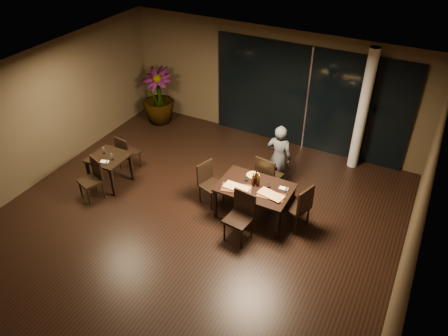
# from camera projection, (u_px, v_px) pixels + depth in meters

# --- Properties ---
(ground) EXTENTS (8.00, 8.00, 0.00)m
(ground) POSITION_uv_depth(u_px,v_px,m) (194.00, 223.00, 9.12)
(ground) COLOR black
(ground) RESTS_ON ground
(wall_back) EXTENTS (8.00, 0.10, 3.00)m
(wall_back) POSITION_uv_depth(u_px,v_px,m) (272.00, 85.00, 11.22)
(wall_back) COLOR #453825
(wall_back) RESTS_ON ground
(wall_front) EXTENTS (8.00, 0.10, 3.00)m
(wall_front) POSITION_uv_depth(u_px,v_px,m) (20.00, 329.00, 5.31)
(wall_front) COLOR #453825
(wall_front) RESTS_ON ground
(wall_left) EXTENTS (0.10, 8.00, 3.00)m
(wall_left) POSITION_uv_depth(u_px,v_px,m) (37.00, 117.00, 9.80)
(wall_left) COLOR #453825
(wall_left) RESTS_ON ground
(wall_right) EXTENTS (0.10, 8.00, 3.00)m
(wall_right) POSITION_uv_depth(u_px,v_px,m) (416.00, 231.00, 6.73)
(wall_right) COLOR #453825
(wall_right) RESTS_ON ground
(ceiling) EXTENTS (8.00, 8.00, 0.04)m
(ceiling) POSITION_uv_depth(u_px,v_px,m) (187.00, 89.00, 7.40)
(ceiling) COLOR silver
(ceiling) RESTS_ON wall_back
(window_panel) EXTENTS (5.00, 0.06, 2.70)m
(window_panel) POSITION_uv_depth(u_px,v_px,m) (308.00, 99.00, 10.86)
(window_panel) COLOR black
(window_panel) RESTS_ON ground
(column) EXTENTS (0.24, 0.24, 3.00)m
(column) POSITION_uv_depth(u_px,v_px,m) (363.00, 111.00, 10.02)
(column) COLOR silver
(column) RESTS_ON ground
(main_table) EXTENTS (1.50, 1.00, 0.75)m
(main_table) POSITION_uv_depth(u_px,v_px,m) (255.00, 190.00, 8.94)
(main_table) COLOR black
(main_table) RESTS_ON ground
(side_table) EXTENTS (0.80, 0.80, 0.75)m
(side_table) POSITION_uv_depth(u_px,v_px,m) (109.00, 161.00, 9.89)
(side_table) COLOR black
(side_table) RESTS_ON ground
(chair_main_far) EXTENTS (0.55, 0.55, 1.04)m
(chair_main_far) POSITION_uv_depth(u_px,v_px,m) (267.00, 175.00, 9.53)
(chair_main_far) COLOR black
(chair_main_far) RESTS_ON ground
(chair_main_near) EXTENTS (0.53, 0.53, 1.03)m
(chair_main_near) POSITION_uv_depth(u_px,v_px,m) (241.00, 214.00, 8.47)
(chair_main_near) COLOR black
(chair_main_near) RESTS_ON ground
(chair_main_left) EXTENTS (0.56, 0.56, 0.96)m
(chair_main_left) POSITION_uv_depth(u_px,v_px,m) (209.00, 181.00, 9.43)
(chair_main_left) COLOR black
(chair_main_left) RESTS_ON ground
(chair_main_right) EXTENTS (0.61, 0.61, 1.04)m
(chair_main_right) POSITION_uv_depth(u_px,v_px,m) (299.00, 205.00, 8.68)
(chair_main_right) COLOR black
(chair_main_right) RESTS_ON ground
(chair_side_far) EXTENTS (0.48, 0.48, 0.92)m
(chair_side_far) POSITION_uv_depth(u_px,v_px,m) (126.00, 152.00, 10.43)
(chair_side_far) COLOR black
(chair_side_far) RESTS_ON ground
(chair_side_near) EXTENTS (0.56, 0.56, 0.95)m
(chair_side_near) POSITION_uv_depth(u_px,v_px,m) (93.00, 177.00, 9.56)
(chair_side_near) COLOR black
(chair_side_near) RESTS_ON ground
(diner) EXTENTS (0.56, 0.39, 1.58)m
(diner) POSITION_uv_depth(u_px,v_px,m) (279.00, 157.00, 9.73)
(diner) COLOR #313336
(diner) RESTS_ON ground
(potted_plant) EXTENTS (0.88, 0.88, 1.59)m
(potted_plant) POSITION_uv_depth(u_px,v_px,m) (158.00, 96.00, 12.29)
(potted_plant) COLOR #26521B
(potted_plant) RESTS_ON ground
(pizza_board_left) EXTENTS (0.67, 0.47, 0.01)m
(pizza_board_left) POSITION_uv_depth(u_px,v_px,m) (237.00, 188.00, 8.85)
(pizza_board_left) COLOR #4B2818
(pizza_board_left) RESTS_ON main_table
(pizza_board_right) EXTENTS (0.57, 0.33, 0.01)m
(pizza_board_right) POSITION_uv_depth(u_px,v_px,m) (271.00, 196.00, 8.65)
(pizza_board_right) COLOR #4C2818
(pizza_board_right) RESTS_ON main_table
(oblong_pizza_left) EXTENTS (0.52, 0.25, 0.02)m
(oblong_pizza_left) POSITION_uv_depth(u_px,v_px,m) (237.00, 187.00, 8.84)
(oblong_pizza_left) COLOR maroon
(oblong_pizza_left) RESTS_ON pizza_board_left
(oblong_pizza_right) EXTENTS (0.54, 0.32, 0.02)m
(oblong_pizza_right) POSITION_uv_depth(u_px,v_px,m) (271.00, 195.00, 8.64)
(oblong_pizza_right) COLOR maroon
(oblong_pizza_right) RESTS_ON pizza_board_right
(round_pizza) EXTENTS (0.27, 0.27, 0.01)m
(round_pizza) POSITION_uv_depth(u_px,v_px,m) (253.00, 175.00, 9.22)
(round_pizza) COLOR #B52214
(round_pizza) RESTS_ON main_table
(bottle_a) EXTENTS (0.07, 0.07, 0.30)m
(bottle_a) POSITION_uv_depth(u_px,v_px,m) (253.00, 180.00, 8.85)
(bottle_a) COLOR black
(bottle_a) RESTS_ON main_table
(bottle_b) EXTENTS (0.07, 0.07, 0.31)m
(bottle_b) POSITION_uv_depth(u_px,v_px,m) (258.00, 180.00, 8.83)
(bottle_b) COLOR black
(bottle_b) RESTS_ON main_table
(bottle_c) EXTENTS (0.07, 0.07, 0.33)m
(bottle_c) POSITION_uv_depth(u_px,v_px,m) (256.00, 177.00, 8.89)
(bottle_c) COLOR black
(bottle_c) RESTS_ON main_table
(tumbler_left) EXTENTS (0.07, 0.07, 0.09)m
(tumbler_left) POSITION_uv_depth(u_px,v_px,m) (247.00, 179.00, 9.05)
(tumbler_left) COLOR white
(tumbler_left) RESTS_ON main_table
(tumbler_right) EXTENTS (0.07, 0.07, 0.08)m
(tumbler_right) POSITION_uv_depth(u_px,v_px,m) (269.00, 186.00, 8.86)
(tumbler_right) COLOR white
(tumbler_right) RESTS_ON main_table
(napkin_near) EXTENTS (0.20, 0.16, 0.01)m
(napkin_near) POSITION_uv_depth(u_px,v_px,m) (278.00, 198.00, 8.60)
(napkin_near) COLOR white
(napkin_near) RESTS_ON main_table
(napkin_far) EXTENTS (0.18, 0.10, 0.01)m
(napkin_far) POSITION_uv_depth(u_px,v_px,m) (284.00, 188.00, 8.84)
(napkin_far) COLOR white
(napkin_far) RESTS_ON main_table
(wine_glass_a) EXTENTS (0.07, 0.07, 0.16)m
(wine_glass_a) POSITION_uv_depth(u_px,v_px,m) (104.00, 150.00, 9.88)
(wine_glass_a) COLOR white
(wine_glass_a) RESTS_ON side_table
(wine_glass_b) EXTENTS (0.07, 0.07, 0.17)m
(wine_glass_b) POSITION_uv_depth(u_px,v_px,m) (112.00, 156.00, 9.67)
(wine_glass_b) COLOR white
(wine_glass_b) RESTS_ON side_table
(side_napkin) EXTENTS (0.20, 0.16, 0.01)m
(side_napkin) POSITION_uv_depth(u_px,v_px,m) (105.00, 162.00, 9.64)
(side_napkin) COLOR white
(side_napkin) RESTS_ON side_table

